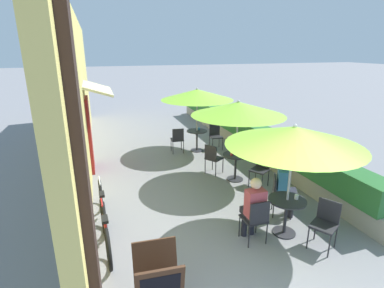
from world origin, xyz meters
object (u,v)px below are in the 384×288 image
(coffee_cup_near, at_px, (296,197))
(cafe_chair_far_right, at_px, (215,134))
(cafe_chair_near_back, at_px, (326,221))
(coffee_cup_mid, at_px, (232,154))
(bicycle_leaning, at_px, (105,231))
(patio_umbrella_near, at_px, (294,136))
(patio_umbrella_mid, at_px, (238,109))
(bicycle_second, at_px, (102,205))
(coffee_cup_far, at_px, (199,129))
(cafe_chair_mid_right, at_px, (213,157))
(seated_patron_near_left, at_px, (285,185))
(cafe_chair_mid_left, at_px, (261,167))
(cafe_chair_near_right, at_px, (256,218))
(patio_table_mid, at_px, (236,162))
(cafe_chair_far_left, at_px, (178,138))
(patio_table_far, at_px, (197,137))
(cafe_chair_near_left, at_px, (279,192))
(seated_patron_near_right, at_px, (253,206))
(patio_table_near, at_px, (286,210))
(patio_umbrella_far, at_px, (197,95))
(menu_board, at_px, (158,284))

(coffee_cup_near, xyz_separation_m, cafe_chair_far_right, (0.51, 5.18, -0.24))
(coffee_cup_near, bearing_deg, cafe_chair_near_back, -64.10)
(cafe_chair_near_back, bearing_deg, coffee_cup_mid, -23.91)
(coffee_cup_mid, distance_m, bicycle_leaning, 3.85)
(patio_umbrella_near, relative_size, cafe_chair_far_right, 2.75)
(patio_umbrella_mid, distance_m, bicycle_leaning, 4.27)
(bicycle_second, bearing_deg, coffee_cup_far, 45.37)
(cafe_chair_near_back, relative_size, cafe_chair_mid_right, 1.00)
(seated_patron_near_left, bearing_deg, cafe_chair_mid_left, -161.41)
(cafe_chair_mid_left, bearing_deg, patio_umbrella_near, 129.06)
(coffee_cup_mid, xyz_separation_m, cafe_chair_far_right, (0.63, 2.64, -0.24))
(cafe_chair_far_right, bearing_deg, bicycle_second, 46.57)
(seated_patron_near_left, distance_m, cafe_chair_near_back, 1.15)
(cafe_chair_near_right, height_order, coffee_cup_mid, cafe_chair_near_right)
(patio_table_mid, relative_size, cafe_chair_mid_left, 0.82)
(patio_umbrella_mid, xyz_separation_m, cafe_chair_far_right, (0.49, 2.61, -1.43))
(patio_table_mid, xyz_separation_m, cafe_chair_far_right, (0.49, 2.61, 0.02))
(coffee_cup_far, bearing_deg, cafe_chair_near_back, -86.47)
(cafe_chair_mid_left, distance_m, cafe_chair_mid_right, 1.39)
(patio_umbrella_near, bearing_deg, bicycle_leaning, 169.91)
(bicycle_second, bearing_deg, cafe_chair_far_left, 52.38)
(coffee_cup_far, bearing_deg, patio_umbrella_mid, -87.39)
(coffee_cup_mid, relative_size, bicycle_second, 0.05)
(coffee_cup_mid, relative_size, patio_table_far, 0.13)
(cafe_chair_near_left, bearing_deg, seated_patron_near_right, -28.21)
(coffee_cup_near, bearing_deg, patio_table_far, 92.06)
(seated_patron_near_left, height_order, patio_umbrella_mid, patio_umbrella_mid)
(patio_table_near, xyz_separation_m, patio_umbrella_far, (-0.02, 5.12, 1.45))
(cafe_chair_mid_right, bearing_deg, cafe_chair_far_right, 122.42)
(cafe_chair_mid_left, xyz_separation_m, coffee_cup_mid, (-0.58, 0.51, 0.24))
(coffee_cup_near, distance_m, coffee_cup_far, 5.19)
(patio_umbrella_near, bearing_deg, patio_umbrella_far, 90.20)
(cafe_chair_mid_right, bearing_deg, cafe_chair_mid_left, 6.32)
(patio_table_near, relative_size, coffee_cup_near, 7.96)
(patio_table_far, distance_m, patio_umbrella_far, 1.45)
(bicycle_leaning, bearing_deg, cafe_chair_mid_right, 37.14)
(seated_patron_near_right, bearing_deg, patio_umbrella_mid, 69.86)
(patio_umbrella_near, xyz_separation_m, coffee_cup_far, (0.07, 5.15, -1.18))
(patio_umbrella_near, relative_size, coffee_cup_near, 26.59)
(patio_umbrella_near, distance_m, cafe_chair_near_left, 1.59)
(cafe_chair_near_right, bearing_deg, coffee_cup_far, 80.94)
(patio_table_near, bearing_deg, patio_umbrella_far, 90.20)
(cafe_chair_near_right, height_order, cafe_chair_mid_right, same)
(patio_umbrella_mid, relative_size, cafe_chair_mid_left, 2.75)
(patio_umbrella_far, relative_size, cafe_chair_far_right, 2.75)
(menu_board, bearing_deg, patio_umbrella_far, 70.32)
(cafe_chair_near_right, bearing_deg, seated_patron_near_right, 90.00)
(patio_umbrella_near, xyz_separation_m, patio_umbrella_far, (-0.02, 5.12, 0.00))
(patio_umbrella_far, xyz_separation_m, coffee_cup_far, (0.09, 0.03, -1.18))
(seated_patron_near_right, relative_size, cafe_chair_near_back, 1.44)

